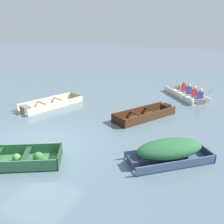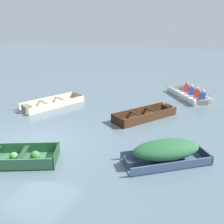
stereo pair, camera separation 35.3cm
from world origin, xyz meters
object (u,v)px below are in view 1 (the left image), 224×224
object	(u,v)px
skiff_slate_blue_far_moored	(169,150)
skiff_dark_varnish_mid_moored	(147,114)
dinghy_green_foreground	(9,159)
skiff_cream_near_moored	(49,105)
rowboat_white_with_crew	(188,95)

from	to	relation	value
skiff_slate_blue_far_moored	skiff_dark_varnish_mid_moored	bearing A→B (deg)	116.11
dinghy_green_foreground	skiff_dark_varnish_mid_moored	xyz separation A→B (m)	(2.94, 5.90, -0.01)
dinghy_green_foreground	skiff_cream_near_moored	size ratio (longest dim) A/B	0.93
dinghy_green_foreground	rowboat_white_with_crew	xyz separation A→B (m)	(4.31, 10.08, 0.06)
dinghy_green_foreground	skiff_cream_near_moored	xyz separation A→B (m)	(-2.36, 5.28, -0.02)
dinghy_green_foreground	skiff_dark_varnish_mid_moored	world-z (taller)	skiff_dark_varnish_mid_moored
dinghy_green_foreground	skiff_slate_blue_far_moored	bearing A→B (deg)	25.10
skiff_cream_near_moored	skiff_slate_blue_far_moored	xyz separation A→B (m)	(7.11, -3.05, 0.28)
skiff_cream_near_moored	dinghy_green_foreground	bearing A→B (deg)	-65.88
dinghy_green_foreground	skiff_slate_blue_far_moored	world-z (taller)	skiff_slate_blue_far_moored
rowboat_white_with_crew	dinghy_green_foreground	bearing A→B (deg)	-113.16
rowboat_white_with_crew	skiff_cream_near_moored	bearing A→B (deg)	-144.27
skiff_slate_blue_far_moored	rowboat_white_with_crew	xyz separation A→B (m)	(-0.43, 7.85, -0.19)
skiff_cream_near_moored	skiff_dark_varnish_mid_moored	bearing A→B (deg)	6.75
dinghy_green_foreground	skiff_dark_varnish_mid_moored	distance (m)	6.60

